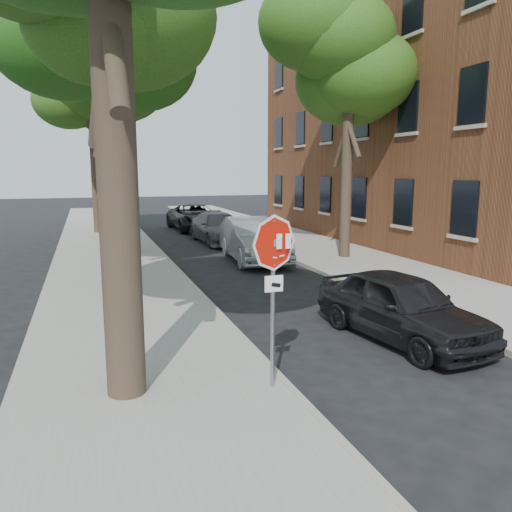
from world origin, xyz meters
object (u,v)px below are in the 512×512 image
(car_b, at_px, (253,240))
(car_d, at_px, (195,217))
(tree_mid_b, at_px, (99,46))
(stop_sign, at_px, (274,268))
(apartment_building, at_px, (456,80))
(tree_far, at_px, (90,94))
(car_c, at_px, (219,228))
(tree_right, at_px, (348,62))
(car_a, at_px, (401,306))

(car_b, relative_size, car_d, 0.94)
(tree_mid_b, bearing_deg, stop_sign, -83.05)
(car_b, xyz_separation_m, car_d, (0.00, 10.48, -0.08))
(apartment_building, xyz_separation_m, tree_mid_b, (-16.42, 0.12, 0.34))
(tree_far, bearing_deg, car_c, -44.31)
(stop_sign, xyz_separation_m, tree_right, (6.68, 10.14, 5.26))
(tree_right, bearing_deg, apartment_building, 25.87)
(car_a, bearing_deg, tree_mid_b, 103.79)
(car_a, xyz_separation_m, car_d, (0.00, 19.73, 0.04))
(tree_far, xyz_separation_m, car_d, (5.32, 0.12, -6.48))
(tree_far, bearing_deg, tree_mid_b, -87.56)
(tree_right, height_order, car_b, tree_right)
(stop_sign, xyz_separation_m, car_a, (3.30, 1.53, -1.26))
(apartment_building, xyz_separation_m, car_a, (-11.40, -12.50, -6.97))
(tree_far, xyz_separation_m, car_b, (5.32, -10.36, -6.40))
(stop_sign, height_order, car_a, stop_sign)
(tree_mid_b, distance_m, tree_right, 9.34)
(car_a, bearing_deg, stop_sign, -163.11)
(stop_sign, relative_size, car_d, 0.50)
(tree_far, height_order, car_c, tree_far)
(apartment_building, xyz_separation_m, car_c, (-11.40, 1.91, -6.96))
(car_c, bearing_deg, tree_mid_b, -162.96)
(tree_far, bearing_deg, stop_sign, -84.54)
(tree_mid_b, bearing_deg, tree_right, -25.52)
(apartment_building, relative_size, tree_mid_b, 1.95)
(apartment_building, xyz_separation_m, car_d, (-11.40, 7.23, -6.93))
(apartment_building, bearing_deg, tree_right, -154.13)
(tree_mid_b, bearing_deg, tree_far, 92.44)
(tree_mid_b, xyz_separation_m, car_c, (5.02, 1.79, -7.30))
(car_b, relative_size, car_c, 1.03)
(car_c, bearing_deg, stop_sign, -104.28)
(car_a, height_order, car_d, car_d)
(tree_right, bearing_deg, tree_far, 128.34)
(tree_mid_b, bearing_deg, car_c, 19.63)
(car_c, height_order, car_d, car_d)
(tree_far, bearing_deg, tree_right, -51.66)
(car_a, bearing_deg, car_b, 82.08)
(tree_far, distance_m, car_d, 8.39)
(car_b, distance_m, car_d, 10.48)
(tree_far, distance_m, car_a, 21.34)
(apartment_building, bearing_deg, car_c, 170.46)
(tree_far, distance_m, car_c, 9.89)
(stop_sign, height_order, car_d, stop_sign)
(stop_sign, bearing_deg, car_d, 81.18)
(apartment_building, relative_size, car_a, 5.03)
(car_b, bearing_deg, stop_sign, -102.60)
(apartment_building, distance_m, stop_sign, 21.10)
(car_a, xyz_separation_m, car_c, (0.00, 14.41, 0.01))
(car_d, bearing_deg, car_a, -92.30)
(tree_far, relative_size, car_d, 1.78)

